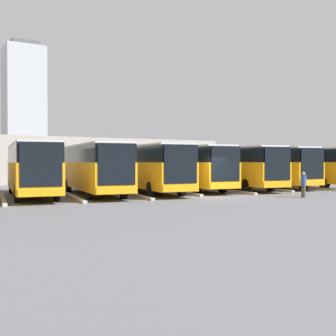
# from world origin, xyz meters

# --- Properties ---
(ground_plane) EXTENTS (600.00, 600.00, 0.00)m
(ground_plane) POSITION_xyz_m (0.00, 0.00, 0.00)
(ground_plane) COLOR #5B5B60
(bus_0) EXTENTS (3.85, 11.68, 3.38)m
(bus_0) POSITION_xyz_m (-13.82, -5.19, 1.88)
(bus_0) COLOR orange
(bus_0) RESTS_ON ground_plane
(curb_divider_0) EXTENTS (1.20, 7.48, 0.15)m
(curb_divider_0) POSITION_xyz_m (-11.84, -3.49, 0.07)
(curb_divider_0) COLOR #B2B2AD
(curb_divider_0) RESTS_ON ground_plane
(bus_1) EXTENTS (3.85, 11.68, 3.38)m
(bus_1) POSITION_xyz_m (-9.87, -5.96, 1.88)
(bus_1) COLOR orange
(bus_1) RESTS_ON ground_plane
(curb_divider_1) EXTENTS (1.20, 7.48, 0.15)m
(curb_divider_1) POSITION_xyz_m (-7.90, -4.27, 0.07)
(curb_divider_1) COLOR #B2B2AD
(curb_divider_1) RESTS_ON ground_plane
(bus_2) EXTENTS (3.85, 11.68, 3.38)m
(bus_2) POSITION_xyz_m (-5.92, -5.54, 1.88)
(bus_2) COLOR orange
(bus_2) RESTS_ON ground_plane
(curb_divider_2) EXTENTS (1.20, 7.48, 0.15)m
(curb_divider_2) POSITION_xyz_m (-3.95, -3.85, 0.07)
(curb_divider_2) COLOR #B2B2AD
(curb_divider_2) RESTS_ON ground_plane
(bus_3) EXTENTS (3.85, 11.68, 3.38)m
(bus_3) POSITION_xyz_m (-1.97, -6.24, 1.88)
(bus_3) COLOR orange
(bus_3) RESTS_ON ground_plane
(curb_divider_3) EXTENTS (1.20, 7.48, 0.15)m
(curb_divider_3) POSITION_xyz_m (0.00, -4.54, 0.07)
(curb_divider_3) COLOR #B2B2AD
(curb_divider_3) RESTS_ON ground_plane
(bus_4) EXTENTS (3.85, 11.68, 3.38)m
(bus_4) POSITION_xyz_m (1.98, -5.45, 1.88)
(bus_4) COLOR orange
(bus_4) RESTS_ON ground_plane
(curb_divider_4) EXTENTS (1.20, 7.48, 0.15)m
(curb_divider_4) POSITION_xyz_m (3.95, -3.75, 0.07)
(curb_divider_4) COLOR #B2B2AD
(curb_divider_4) RESTS_ON ground_plane
(bus_5) EXTENTS (3.85, 11.68, 3.38)m
(bus_5) POSITION_xyz_m (5.92, -5.74, 1.88)
(bus_5) COLOR orange
(bus_5) RESTS_ON ground_plane
(curb_divider_5) EXTENTS (1.20, 7.48, 0.15)m
(curb_divider_5) POSITION_xyz_m (7.90, -4.04, 0.07)
(curb_divider_5) COLOR #B2B2AD
(curb_divider_5) RESTS_ON ground_plane
(bus_6) EXTENTS (3.85, 11.68, 3.38)m
(bus_6) POSITION_xyz_m (9.87, -6.25, 1.88)
(bus_6) COLOR orange
(bus_6) RESTS_ON ground_plane
(curb_divider_6) EXTENTS (1.20, 7.48, 0.15)m
(curb_divider_6) POSITION_xyz_m (11.84, -4.56, 0.07)
(curb_divider_6) COLOR #B2B2AD
(curb_divider_6) RESTS_ON ground_plane
(pedestrian) EXTENTS (0.46, 0.46, 1.59)m
(pedestrian) POSITION_xyz_m (-4.80, 2.73, 0.85)
(pedestrian) COLOR brown
(pedestrian) RESTS_ON ground_plane
(station_building) EXTENTS (31.05, 12.26, 4.78)m
(station_building) POSITION_xyz_m (0.00, -25.52, 2.43)
(station_building) COLOR #A8A399
(station_building) RESTS_ON ground_plane
(office_tower) EXTENTS (17.58, 17.58, 58.10)m
(office_tower) POSITION_xyz_m (-25.69, -184.41, 28.45)
(office_tower) COLOR #ADB2B7
(office_tower) RESTS_ON ground_plane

